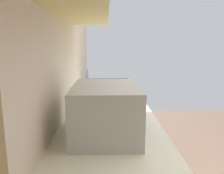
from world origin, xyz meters
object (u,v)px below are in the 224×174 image
object	(u,v)px
bowl	(115,92)
kettle	(117,101)
oven_range	(108,115)
microwave	(106,111)

from	to	relation	value
bowl	kettle	distance (m)	0.52
kettle	bowl	bearing A→B (deg)	-0.00
bowl	kettle	xyz separation A→B (m)	(-0.52, 0.00, 0.04)
oven_range	kettle	bearing A→B (deg)	-176.58
microwave	oven_range	bearing A→B (deg)	-0.67
bowl	kettle	world-z (taller)	kettle
oven_range	kettle	xyz separation A→B (m)	(-1.17, -0.07, 0.50)
bowl	kettle	size ratio (longest dim) A/B	0.69
kettle	microwave	bearing A→B (deg)	170.04
oven_range	bowl	bearing A→B (deg)	-173.86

